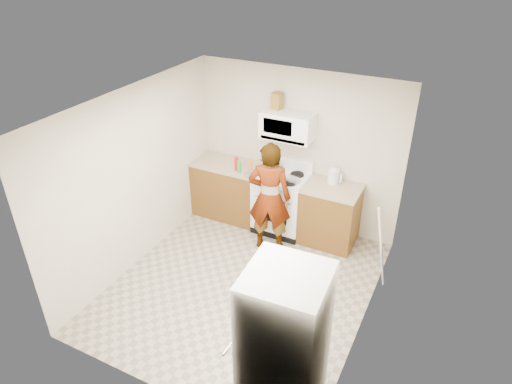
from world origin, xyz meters
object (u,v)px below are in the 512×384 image
Objects in this scene: person at (270,198)px; fridge at (284,347)px; saucepan at (274,165)px; microwave at (288,126)px; kettle at (333,176)px; gas_range at (282,202)px.

fridge is (1.26, -2.37, 0.00)m from person.
saucepan is at bearing 113.12° from fridge.
microwave is 0.45× the size of person.
fridge is 7.64× the size of saucepan.
person is at bearing -70.19° from saucepan.
saucepan is (-0.94, -0.02, -0.02)m from kettle.
kettle reaches higher than gas_range.
gas_range is 1.22m from microwave.
fridge reaches higher than kettle.
gas_range is 3.19m from fridge.
gas_range reaches higher than saucepan.
fridge is at bearing -66.06° from gas_range.
fridge is at bearing 103.15° from person.
kettle is at bearing 11.23° from gas_range.
microwave is 0.72m from saucepan.
fridge is at bearing -55.29° from kettle.
person is 2.68m from fridge.
gas_range is 1.49× the size of microwave.
gas_range is at bearing 110.82° from fridge.
fridge reaches higher than gas_range.
fridge is (1.29, -3.02, -0.85)m from microwave.
microwave reaches higher than person.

